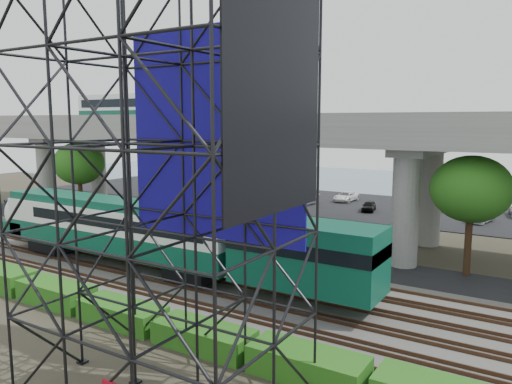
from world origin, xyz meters
The scene contains 13 objects.
ground centered at (0.00, 0.00, 0.00)m, with size 140.00×140.00×0.00m, color #474233.
ballast_bed centered at (0.00, 2.00, 0.10)m, with size 90.00×12.00×0.20m, color slate.
service_road centered at (0.00, 10.50, 0.04)m, with size 90.00×5.00×0.08m, color black.
parking_lot centered at (0.00, 34.00, 0.04)m, with size 90.00×18.00×0.08m, color black.
harbor_water centered at (0.00, 56.00, 0.01)m, with size 140.00×40.00×0.03m, color slate.
rail_tracks centered at (0.00, 2.00, 0.28)m, with size 90.00×9.52×0.16m.
commuter_train centered at (-4.08, 2.00, 2.88)m, with size 29.30×3.06×4.30m.
overpass centered at (-1.39, 16.00, 8.21)m, with size 80.00×12.00×12.40m.
scaffold_tower centered at (7.12, -7.98, 7.47)m, with size 9.36×6.36×15.00m.
hedge_strip centered at (1.01, -4.30, 0.56)m, with size 34.60×1.80×1.20m.
trees centered at (-4.67, 16.17, 5.57)m, with size 40.94×16.94×7.69m.
suv centered at (-11.86, 11.27, 0.79)m, with size 2.36×5.11×1.42m, color black.
parked_cars centered at (-0.34, 33.66, 0.67)m, with size 37.13×9.32×1.29m.
Camera 1 is at (18.74, -20.57, 9.83)m, focal length 35.00 mm.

